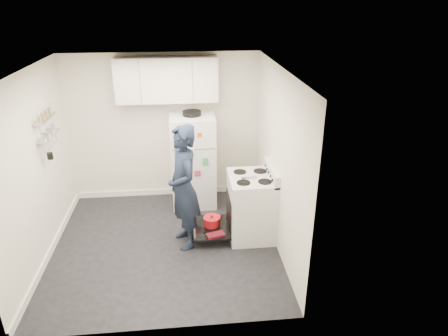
{
  "coord_description": "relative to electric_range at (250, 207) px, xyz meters",
  "views": [
    {
      "loc": [
        0.36,
        -4.92,
        3.37
      ],
      "look_at": [
        0.89,
        0.28,
        1.05
      ],
      "focal_mm": 32.0,
      "sensor_mm": 36.0,
      "label": 1
    }
  ],
  "objects": [
    {
      "name": "open_oven_door",
      "position": [
        -0.58,
        0.02,
        -0.29
      ],
      "size": [
        0.55,
        0.72,
        0.21
      ],
      "color": "black",
      "rests_on": "ground"
    },
    {
      "name": "refrigerator",
      "position": [
        -0.79,
        1.1,
        0.32
      ],
      "size": [
        0.72,
        0.74,
        1.63
      ],
      "color": "silver",
      "rests_on": "ground"
    },
    {
      "name": "wall_shelf_rack",
      "position": [
        -2.78,
        0.34,
        1.21
      ],
      "size": [
        0.14,
        0.6,
        0.61
      ],
      "color": "#B2B2B7",
      "rests_on": "room"
    },
    {
      "name": "person",
      "position": [
        -0.96,
        -0.14,
        0.43
      ],
      "size": [
        0.6,
        0.75,
        1.8
      ],
      "primitive_type": "imported",
      "rotation": [
        0.0,
        0.0,
        -1.29
      ],
      "color": "#151D30",
      "rests_on": "ground"
    },
    {
      "name": "room",
      "position": [
        -1.29,
        -0.12,
        0.74
      ],
      "size": [
        3.21,
        3.21,
        2.51
      ],
      "color": "black",
      "rests_on": "ground"
    },
    {
      "name": "upper_cabinets",
      "position": [
        -1.16,
        1.28,
        1.63
      ],
      "size": [
        1.6,
        0.33,
        0.7
      ],
      "primitive_type": "cube",
      "color": "silver",
      "rests_on": "room"
    },
    {
      "name": "electric_range",
      "position": [
        0.0,
        0.0,
        0.0
      ],
      "size": [
        0.66,
        0.76,
        1.1
      ],
      "color": "silver",
      "rests_on": "ground"
    }
  ]
}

